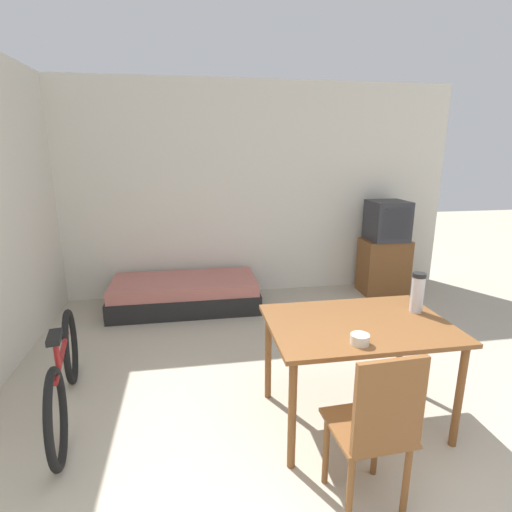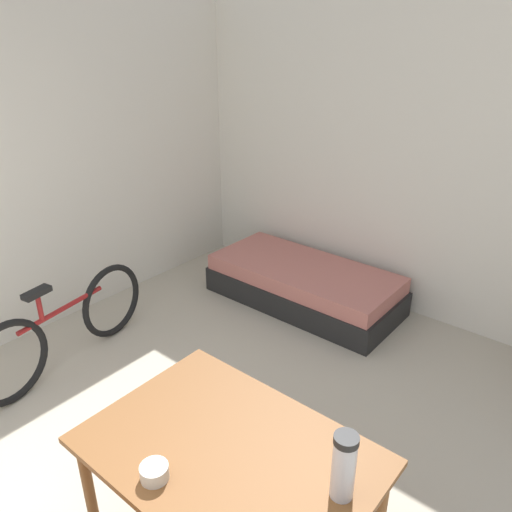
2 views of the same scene
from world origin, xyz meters
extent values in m
cube|color=silver|center=(0.00, 3.99, 1.35)|extent=(5.54, 0.06, 2.70)
cube|color=black|center=(-0.79, 3.48, 0.11)|extent=(1.75, 0.80, 0.23)
cube|color=#B76B60|center=(-0.79, 3.48, 0.30)|extent=(1.70, 0.78, 0.14)
cube|color=brown|center=(1.84, 3.62, 0.36)|extent=(0.60, 0.42, 0.72)
cube|color=#2D2D33|center=(1.84, 3.62, 0.98)|extent=(0.47, 0.46, 0.51)
cube|color=black|center=(1.84, 3.39, 0.98)|extent=(0.38, 0.01, 0.40)
cube|color=brown|center=(0.39, 1.17, 0.74)|extent=(1.21, 0.84, 0.03)
cylinder|color=brown|center=(-0.15, 0.81, 0.36)|extent=(0.05, 0.05, 0.72)
cylinder|color=brown|center=(0.94, 0.81, 0.36)|extent=(0.05, 0.05, 0.72)
cylinder|color=brown|center=(-0.15, 1.53, 0.36)|extent=(0.05, 0.05, 0.72)
cylinder|color=brown|center=(0.94, 1.53, 0.36)|extent=(0.05, 0.05, 0.72)
cube|color=brown|center=(0.17, 0.52, 0.47)|extent=(0.41, 0.41, 0.02)
cube|color=brown|center=(0.18, 0.34, 0.72)|extent=(0.36, 0.05, 0.48)
cylinder|color=brown|center=(0.32, 0.68, 0.23)|extent=(0.04, 0.04, 0.46)
cylinder|color=brown|center=(0.01, 0.66, 0.23)|extent=(0.04, 0.04, 0.46)
cylinder|color=brown|center=(0.34, 0.37, 0.23)|extent=(0.04, 0.04, 0.46)
cylinder|color=brown|center=(0.03, 0.36, 0.23)|extent=(0.04, 0.04, 0.46)
torus|color=black|center=(-1.71, 2.04, 0.31)|extent=(0.16, 0.61, 0.61)
torus|color=black|center=(-1.54, 1.10, 0.31)|extent=(0.16, 0.61, 0.61)
cylinder|color=maroon|center=(-1.62, 1.57, 0.47)|extent=(0.17, 0.74, 0.04)
cylinder|color=maroon|center=(-1.59, 1.40, 0.57)|extent=(0.04, 0.04, 0.20)
cube|color=black|center=(-1.59, 1.40, 0.69)|extent=(0.11, 0.21, 0.04)
cylinder|color=#B7B7BC|center=(0.87, 1.28, 0.90)|extent=(0.09, 0.09, 0.29)
cylinder|color=black|center=(0.87, 1.28, 1.02)|extent=(0.09, 0.09, 0.03)
cylinder|color=beige|center=(0.27, 0.88, 0.78)|extent=(0.11, 0.11, 0.06)
camera|label=1|loc=(-0.70, -1.14, 1.87)|focal=28.00mm
camera|label=2|loc=(1.47, 0.05, 2.35)|focal=35.00mm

